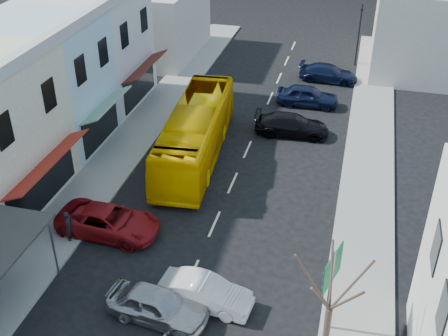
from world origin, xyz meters
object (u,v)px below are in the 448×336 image
direction_sign (329,292)px  car_silver (158,306)px  bus (196,134)px  street_tree (330,309)px  traffic_signal (359,35)px  car_red (109,222)px  car_white (205,292)px  pedestrian_left (69,225)px

direction_sign → car_silver: bearing=-153.8°
bus → street_tree: street_tree is taller
direction_sign → traffic_signal: traffic_signal is taller
car_red → traffic_signal: traffic_signal is taller
car_white → bus: bearing=24.4°
car_red → car_white: bearing=-118.0°
traffic_signal → bus: bearing=65.9°
bus → car_silver: bearing=-84.8°
car_silver → car_red: same height
car_silver → car_white: size_ratio=1.00×
bus → direction_sign: direction_sign is taller
car_red → direction_sign: direction_sign is taller
car_red → pedestrian_left: (-1.58, -1.07, 0.30)m
car_silver → pedestrian_left: pedestrian_left is taller
car_white → pedestrian_left: size_ratio=2.59×
car_silver → traffic_signal: 32.04m
bus → traffic_signal: (8.70, 18.14, 1.04)m
car_red → pedestrian_left: 1.93m
car_silver → car_red: 6.48m
bus → street_tree: (9.20, -14.19, 1.70)m
bus → car_red: bearing=-108.3°
car_red → traffic_signal: bearing=-19.5°
car_red → car_silver: bearing=-135.3°
bus → car_white: 12.63m
bus → direction_sign: 15.14m
car_white → traffic_signal: traffic_signal is taller
pedestrian_left → car_silver: bearing=-124.7°
car_white → car_red: same height
car_silver → street_tree: street_tree is taller
car_silver → direction_sign: (6.79, 1.13, 1.34)m
car_white → direction_sign: 5.28m
bus → traffic_signal: bearing=59.6°
car_silver → traffic_signal: size_ratio=0.85×
bus → pedestrian_left: 10.15m
bus → traffic_signal: 20.14m
traffic_signal → street_tree: bearing=92.4°
car_silver → pedestrian_left: size_ratio=2.59×
bus → car_white: size_ratio=2.64×
bus → car_red: bus is taller
direction_sign → traffic_signal: (-0.42, 30.21, 0.55)m
direction_sign → street_tree: 2.44m
car_red → pedestrian_left: size_ratio=2.71×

